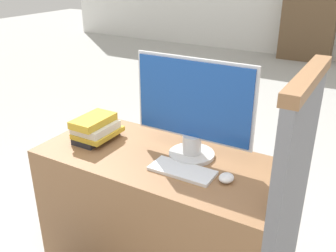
# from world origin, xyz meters

# --- Properties ---
(desk) EXTENTS (1.29, 0.60, 0.76)m
(desk) POSITION_xyz_m (0.00, 0.30, 0.38)
(desk) COLOR #8C603D
(desk) RESTS_ON ground_plane
(carrel_divider) EXTENTS (0.07, 0.63, 1.31)m
(carrel_divider) POSITION_xyz_m (0.67, 0.31, 0.66)
(carrel_divider) COLOR slate
(carrel_divider) RESTS_ON ground_plane
(monitor) EXTENTS (0.63, 0.24, 0.52)m
(monitor) POSITION_xyz_m (0.14, 0.40, 1.03)
(monitor) COLOR silver
(monitor) RESTS_ON desk
(keyboard) EXTENTS (0.32, 0.14, 0.02)m
(keyboard) POSITION_xyz_m (0.18, 0.23, 0.77)
(keyboard) COLOR white
(keyboard) RESTS_ON desk
(mouse) EXTENTS (0.07, 0.08, 0.04)m
(mouse) POSITION_xyz_m (0.39, 0.25, 0.78)
(mouse) COLOR white
(mouse) RESTS_ON desk
(book_stack) EXTENTS (0.20, 0.27, 0.14)m
(book_stack) POSITION_xyz_m (-0.42, 0.30, 0.83)
(book_stack) COLOR #232328
(book_stack) RESTS_ON desk
(bookshelf_far) EXTENTS (0.93, 0.32, 1.64)m
(bookshelf_far) POSITION_xyz_m (-0.39, 6.09, 0.82)
(bookshelf_far) COLOR brown
(bookshelf_far) RESTS_ON ground_plane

